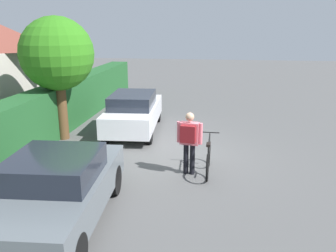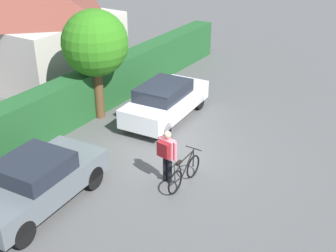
# 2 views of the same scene
# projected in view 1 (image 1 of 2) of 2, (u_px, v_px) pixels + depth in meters

# --- Properties ---
(ground_plane) EXTENTS (60.00, 60.00, 0.00)m
(ground_plane) POSITION_uv_depth(u_px,v_px,m) (172.00, 157.00, 10.18)
(ground_plane) COLOR #505050
(hedge_row) EXTENTS (20.35, 0.90, 1.67)m
(hedge_row) POSITION_uv_depth(u_px,v_px,m) (29.00, 124.00, 10.53)
(hedge_row) COLOR #1F5226
(hedge_row) RESTS_ON ground
(parked_car_near) EXTENTS (4.01, 2.00, 1.41)m
(parked_car_near) POSITION_uv_depth(u_px,v_px,m) (56.00, 189.00, 6.53)
(parked_car_near) COLOR slate
(parked_car_near) RESTS_ON ground
(parked_car_far) EXTENTS (4.08, 1.86, 1.41)m
(parked_car_far) POSITION_uv_depth(u_px,v_px,m) (134.00, 112.00, 12.41)
(parked_car_far) COLOR silver
(parked_car_far) RESTS_ON ground
(bicycle) EXTENTS (1.66, 0.50, 0.96)m
(bicycle) POSITION_uv_depth(u_px,v_px,m) (208.00, 159.00, 8.98)
(bicycle) COLOR black
(bicycle) RESTS_ON ground
(person_rider) EXTENTS (0.40, 0.65, 1.61)m
(person_rider) POSITION_uv_depth(u_px,v_px,m) (189.00, 138.00, 8.74)
(person_rider) COLOR black
(person_rider) RESTS_ON ground
(tree_kerbside) EXTENTS (2.32, 2.32, 3.97)m
(tree_kerbside) POSITION_uv_depth(u_px,v_px,m) (57.00, 55.00, 11.05)
(tree_kerbside) COLOR brown
(tree_kerbside) RESTS_ON ground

